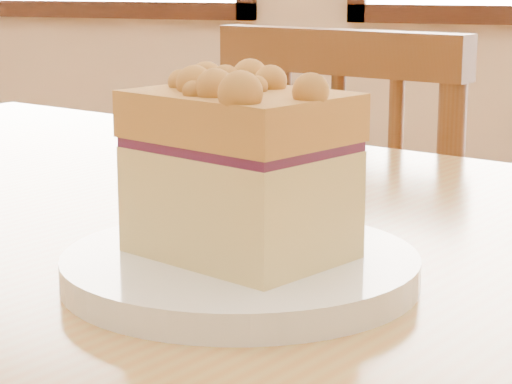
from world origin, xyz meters
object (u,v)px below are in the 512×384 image
at_px(plate, 240,269).
at_px(cafe_table_main, 97,325).
at_px(cake_slice, 240,167).
at_px(cafe_chair_main, 386,318).

bearing_deg(plate, cafe_table_main, 142.56).
bearing_deg(cake_slice, plate, -67.74).
height_order(cafe_chair_main, plate, cafe_chair_main).
distance_m(cafe_chair_main, cake_slice, 0.90).
bearing_deg(plate, cake_slice, 88.78).
distance_m(plate, cake_slice, 0.07).
xyz_separation_m(cafe_table_main, cake_slice, (0.18, -0.13, 0.17)).
height_order(cafe_table_main, cafe_chair_main, cafe_chair_main).
bearing_deg(cake_slice, cafe_table_main, 166.16).
bearing_deg(cafe_chair_main, cafe_table_main, 98.92).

